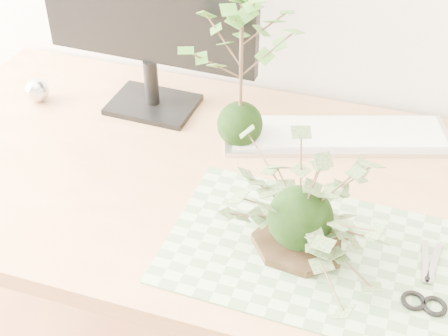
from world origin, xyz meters
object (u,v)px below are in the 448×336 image
at_px(desk, 284,224).
at_px(monitor, 147,5).
at_px(keyboard, 337,134).
at_px(ivy_kokedama, 303,194).
at_px(maple_kokedama, 242,21).

height_order(desk, monitor, monitor).
bearing_deg(desk, monitor, 151.00).
bearing_deg(keyboard, ivy_kokedama, -108.97).
bearing_deg(maple_kokedama, monitor, 160.96).
bearing_deg(monitor, desk, -27.28).
distance_m(desk, maple_kokedama, 0.41).
bearing_deg(ivy_kokedama, monitor, 140.11).
bearing_deg(monitor, ivy_kokedama, -38.16).
relative_size(maple_kokedama, keyboard, 0.80).
xyz_separation_m(maple_kokedama, monitor, (-0.23, 0.08, -0.03)).
height_order(ivy_kokedama, keyboard, ivy_kokedama).
distance_m(desk, keyboard, 0.23).
xyz_separation_m(ivy_kokedama, keyboard, (0.01, 0.35, -0.12)).
distance_m(keyboard, monitor, 0.48).
distance_m(ivy_kokedama, keyboard, 0.37).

